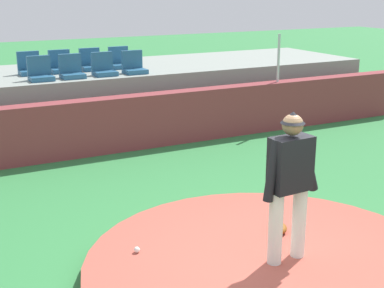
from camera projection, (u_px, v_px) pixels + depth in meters
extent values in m
plane|color=#317C3F|center=(270.00, 277.00, 6.44)|extent=(60.00, 60.00, 0.00)
cylinder|color=#AC4F41|center=(270.00, 269.00, 6.41)|extent=(4.35, 4.35, 0.21)
cylinder|color=silver|center=(275.00, 228.00, 6.21)|extent=(0.16, 0.16, 0.86)
cylinder|color=silver|center=(299.00, 222.00, 6.38)|extent=(0.16, 0.16, 0.86)
cube|color=black|center=(291.00, 164.00, 6.09)|extent=(0.50, 0.28, 0.62)
cylinder|color=black|center=(272.00, 171.00, 5.98)|extent=(0.21, 0.12, 0.70)
cylinder|color=black|center=(308.00, 163.00, 6.23)|extent=(0.33, 0.13, 0.69)
sphere|color=#8C6647|center=(293.00, 125.00, 5.97)|extent=(0.24, 0.24, 0.24)
cone|color=black|center=(293.00, 117.00, 5.95)|extent=(0.29, 0.29, 0.13)
sphere|color=white|center=(137.00, 250.00, 6.56)|extent=(0.07, 0.07, 0.07)
ellipsoid|color=brown|center=(279.00, 228.00, 7.11)|extent=(0.33, 0.36, 0.11)
cube|color=brown|center=(108.00, 125.00, 11.13)|extent=(15.59, 0.40, 1.12)
cylinder|color=silver|center=(279.00, 58.00, 12.65)|extent=(0.06, 0.06, 1.10)
cube|color=gray|center=(77.00, 99.00, 13.03)|extent=(14.65, 3.19, 1.38)
cube|color=#275A7F|center=(41.00, 78.00, 11.39)|extent=(0.48, 0.44, 0.10)
cube|color=#275A7F|center=(39.00, 65.00, 11.47)|extent=(0.48, 0.08, 0.40)
cube|color=#275A7F|center=(73.00, 76.00, 11.69)|extent=(0.48, 0.44, 0.10)
cube|color=#275A7F|center=(70.00, 63.00, 11.78)|extent=(0.48, 0.08, 0.40)
cube|color=#275A7F|center=(105.00, 73.00, 12.02)|extent=(0.48, 0.44, 0.10)
cube|color=#275A7F|center=(102.00, 61.00, 12.11)|extent=(0.48, 0.08, 0.40)
cube|color=#275A7F|center=(135.00, 71.00, 12.31)|extent=(0.48, 0.44, 0.10)
cube|color=#275A7F|center=(132.00, 59.00, 12.39)|extent=(0.48, 0.08, 0.40)
cube|color=#275A7F|center=(31.00, 73.00, 12.14)|extent=(0.48, 0.44, 0.10)
cube|color=#275A7F|center=(28.00, 60.00, 12.22)|extent=(0.48, 0.08, 0.40)
cube|color=#275A7F|center=(62.00, 70.00, 12.43)|extent=(0.48, 0.44, 0.10)
cube|color=#275A7F|center=(59.00, 58.00, 12.52)|extent=(0.48, 0.08, 0.40)
cube|color=#275A7F|center=(92.00, 68.00, 12.78)|extent=(0.48, 0.44, 0.10)
cube|color=#275A7F|center=(89.00, 57.00, 12.86)|extent=(0.48, 0.08, 0.40)
cube|color=#275A7F|center=(121.00, 66.00, 13.10)|extent=(0.48, 0.44, 0.10)
cube|color=#275A7F|center=(118.00, 55.00, 13.18)|extent=(0.48, 0.08, 0.40)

